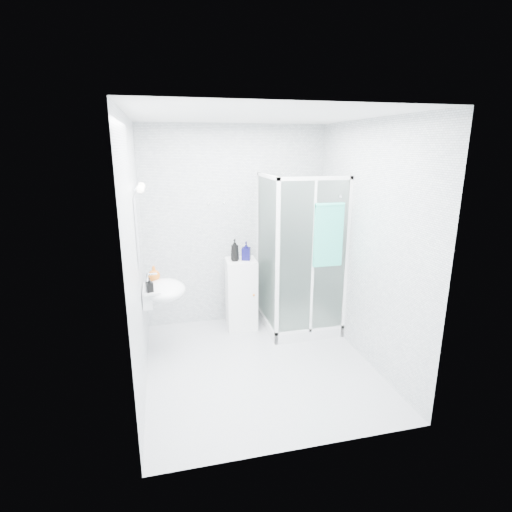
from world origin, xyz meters
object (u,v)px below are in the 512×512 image
object	(u,v)px
storage_cabinet	(241,294)
hand_towel	(328,234)
shampoo_bottle_a	(235,250)
wall_basin	(162,291)
soap_dispenser_black	(149,285)
shower_enclosure	(295,297)
soap_dispenser_orange	(154,273)
shampoo_bottle_b	(246,251)

from	to	relation	value
storage_cabinet	hand_towel	size ratio (longest dim) A/B	1.25
storage_cabinet	shampoo_bottle_a	xyz separation A→B (m)	(-0.08, -0.02, 0.60)
wall_basin	soap_dispenser_black	size ratio (longest dim) A/B	3.67
shower_enclosure	hand_towel	size ratio (longest dim) A/B	2.70
wall_basin	shampoo_bottle_a	distance (m)	1.09
shampoo_bottle_a	soap_dispenser_orange	bearing A→B (deg)	-159.62
wall_basin	soap_dispenser_orange	world-z (taller)	soap_dispenser_orange
shampoo_bottle_b	soap_dispenser_orange	bearing A→B (deg)	-161.64
soap_dispenser_black	shower_enclosure	bearing A→B (deg)	15.88
storage_cabinet	hand_towel	distance (m)	1.42
soap_dispenser_orange	hand_towel	bearing A→B (deg)	-7.23
wall_basin	hand_towel	size ratio (longest dim) A/B	0.76
shower_enclosure	hand_towel	bearing A→B (deg)	-59.01
shampoo_bottle_a	wall_basin	bearing A→B (deg)	-149.68
wall_basin	hand_towel	world-z (taller)	hand_towel
storage_cabinet	soap_dispenser_black	world-z (taller)	soap_dispenser_black
shower_enclosure	wall_basin	world-z (taller)	shower_enclosure
shampoo_bottle_a	soap_dispenser_black	size ratio (longest dim) A/B	1.84
shower_enclosure	hand_towel	distance (m)	1.02
storage_cabinet	soap_dispenser_orange	xyz separation A→B (m)	(-1.08, -0.39, 0.49)
soap_dispenser_orange	soap_dispenser_black	xyz separation A→B (m)	(-0.04, -0.36, -0.01)
shampoo_bottle_b	soap_dispenser_black	size ratio (longest dim) A/B	1.55
shampoo_bottle_a	soap_dispenser_black	bearing A→B (deg)	-145.09
shampoo_bottle_b	hand_towel	bearing A→B (deg)	-37.08
shower_enclosure	wall_basin	xyz separation A→B (m)	(-1.66, -0.32, 0.35)
wall_basin	soap_dispenser_black	world-z (taller)	soap_dispenser_black
hand_towel	soap_dispenser_orange	xyz separation A→B (m)	(-1.98, 0.25, -0.41)
hand_towel	shampoo_bottle_a	bearing A→B (deg)	147.70
soap_dispenser_black	storage_cabinet	bearing A→B (deg)	33.71
shower_enclosure	soap_dispenser_black	xyz separation A→B (m)	(-1.78, -0.51, 0.49)
wall_basin	storage_cabinet	xyz separation A→B (m)	(1.00, 0.56, -0.33)
shampoo_bottle_a	soap_dispenser_black	xyz separation A→B (m)	(-1.04, -0.73, -0.13)
wall_basin	shower_enclosure	bearing A→B (deg)	10.81
wall_basin	soap_dispenser_black	bearing A→B (deg)	-123.14
hand_towel	soap_dispenser_black	distance (m)	2.07
shower_enclosure	storage_cabinet	world-z (taller)	shower_enclosure
shampoo_bottle_b	wall_basin	bearing A→B (deg)	-152.86
wall_basin	shampoo_bottle_b	world-z (taller)	shampoo_bottle_b
storage_cabinet	hand_towel	xyz separation A→B (m)	(0.90, -0.64, 0.90)
hand_towel	shampoo_bottle_b	distance (m)	1.09
shower_enclosure	shampoo_bottle_a	bearing A→B (deg)	163.52
shower_enclosure	storage_cabinet	bearing A→B (deg)	159.85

